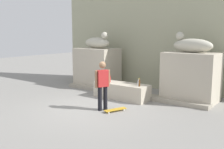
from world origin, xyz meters
TOP-DOWN VIEW (x-y plane):
  - ground_plane at (0.00, 0.00)m, footprint 40.00×40.00m
  - facade_wall at (0.00, 4.58)m, footprint 10.47×0.60m
  - pedestal_left at (-2.34, 3.05)m, footprint 1.96×1.38m
  - pedestal_right at (2.34, 3.05)m, footprint 1.96×1.38m
  - statue_reclining_left at (-2.30, 3.04)m, footprint 1.67×0.80m
  - statue_reclining_right at (2.30, 3.05)m, footprint 1.67×0.82m
  - ledge_block at (0.00, 1.76)m, footprint 2.27×0.81m
  - skater at (0.40, 0.05)m, footprint 0.35×0.48m
  - skateboard at (0.83, 0.20)m, footprint 0.48×0.82m
  - bottle_clear at (0.79, 1.74)m, footprint 0.07×0.07m
  - bottle_red at (-0.51, 1.66)m, footprint 0.07×0.07m
  - bottle_brown at (0.89, 1.64)m, footprint 0.06×0.06m
  - stair_step at (0.00, 2.34)m, footprint 6.64×0.50m

SIDE VIEW (x-z plane):
  - ground_plane at x=0.00m, z-range 0.00..0.00m
  - skateboard at x=0.83m, z-range 0.02..0.10m
  - stair_step at x=0.00m, z-range 0.00..0.16m
  - ledge_block at x=0.00m, z-range 0.00..0.62m
  - bottle_clear at x=0.79m, z-range 0.60..0.87m
  - bottle_brown at x=0.89m, z-range 0.60..0.91m
  - bottle_red at x=-0.51m, z-range 0.60..0.93m
  - skater at x=0.40m, z-range 0.09..1.76m
  - pedestal_left at x=-2.34m, z-range 0.00..1.88m
  - pedestal_right at x=2.34m, z-range 0.00..1.88m
  - statue_reclining_left at x=-2.30m, z-range 1.77..2.55m
  - statue_reclining_right at x=2.30m, z-range 1.77..2.55m
  - facade_wall at x=0.00m, z-range 0.00..5.56m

